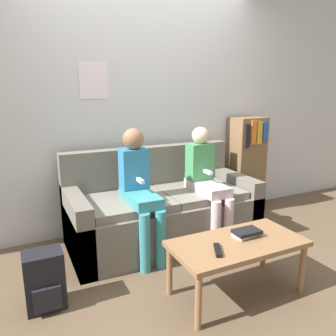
# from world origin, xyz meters

# --- Properties ---
(ground_plane) EXTENTS (10.00, 10.00, 0.00)m
(ground_plane) POSITION_xyz_m (0.00, 0.00, 0.00)
(ground_plane) COLOR brown
(wall_back) EXTENTS (8.00, 0.06, 2.60)m
(wall_back) POSITION_xyz_m (-0.00, 1.03, 1.30)
(wall_back) COLOR silver
(wall_back) RESTS_ON ground_plane
(couch) EXTENTS (1.80, 0.82, 0.89)m
(couch) POSITION_xyz_m (0.00, 0.53, 0.30)
(couch) COLOR #6B665B
(couch) RESTS_ON ground_plane
(coffee_table) EXTENTS (0.96, 0.48, 0.41)m
(coffee_table) POSITION_xyz_m (0.11, -0.51, 0.37)
(coffee_table) COLOR #8E6642
(coffee_table) RESTS_ON ground_plane
(person_left) EXTENTS (0.24, 0.56, 1.14)m
(person_left) POSITION_xyz_m (-0.30, 0.34, 0.65)
(person_left) COLOR teal
(person_left) RESTS_ON ground_plane
(person_right) EXTENTS (0.24, 0.56, 1.11)m
(person_right) POSITION_xyz_m (0.38, 0.33, 0.63)
(person_right) COLOR silver
(person_right) RESTS_ON ground_plane
(tv_remote) EXTENTS (0.11, 0.17, 0.02)m
(tv_remote) POSITION_xyz_m (-0.10, -0.58, 0.43)
(tv_remote) COLOR black
(tv_remote) RESTS_ON coffee_table
(book_stack) EXTENTS (0.22, 0.14, 0.05)m
(book_stack) POSITION_xyz_m (0.22, -0.47, 0.44)
(book_stack) COLOR silver
(book_stack) RESTS_ON coffee_table
(bookshelf) EXTENTS (0.38, 0.32, 1.15)m
(bookshelf) POSITION_xyz_m (1.26, 0.83, 0.58)
(bookshelf) COLOR brown
(bookshelf) RESTS_ON ground_plane
(backpack) EXTENTS (0.26, 0.23, 0.41)m
(backpack) POSITION_xyz_m (-1.16, -0.07, 0.20)
(backpack) COLOR black
(backpack) RESTS_ON ground_plane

